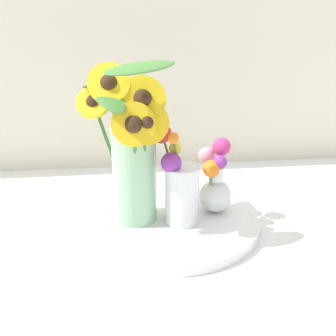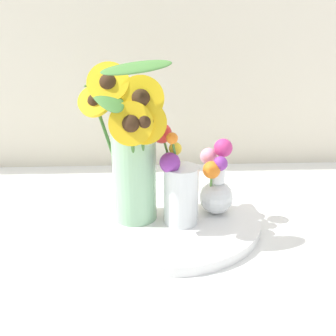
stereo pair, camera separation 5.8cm
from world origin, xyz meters
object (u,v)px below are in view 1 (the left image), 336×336
mason_jar_sunflowers (132,153)px  vase_small_center (179,185)px  serving_tray (168,218)px  vase_bulb_right (215,183)px

mason_jar_sunflowers → vase_small_center: bearing=-8.2°
serving_tray → vase_bulb_right: (0.11, 0.00, 0.08)m
serving_tray → vase_small_center: vase_small_center is taller
serving_tray → vase_small_center: size_ratio=1.95×
serving_tray → vase_bulb_right: vase_bulb_right is taller
serving_tray → vase_bulb_right: bearing=1.6°
vase_small_center → vase_bulb_right: 0.10m
mason_jar_sunflowers → vase_small_center: 0.12m
vase_bulb_right → vase_small_center: bearing=-156.1°
serving_tray → mason_jar_sunflowers: 0.19m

